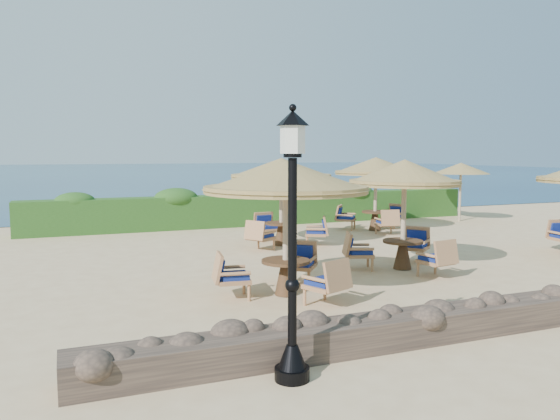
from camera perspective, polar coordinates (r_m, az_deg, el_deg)
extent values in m
plane|color=#D4B686|center=(15.03, 8.01, -4.84)|extent=(120.00, 120.00, 0.00)
plane|color=#0B2A4C|center=(83.17, -16.71, 3.81)|extent=(160.00, 160.00, 0.00)
cube|color=#1E4716|center=(21.43, -1.55, 0.08)|extent=(18.00, 0.90, 1.20)
cube|color=brown|center=(10.22, 25.78, -9.29)|extent=(15.00, 0.65, 0.44)
cylinder|color=black|center=(7.07, 1.27, -16.71)|extent=(0.44, 0.44, 0.16)
cone|color=black|center=(6.99, 1.27, -15.05)|extent=(0.36, 0.36, 0.30)
cylinder|color=black|center=(6.64, 1.30, -4.94)|extent=(0.11, 0.11, 2.40)
cylinder|color=silver|center=(6.53, 1.33, 7.49)|extent=(0.30, 0.30, 0.36)
cone|color=black|center=(6.54, 1.33, 9.59)|extent=(0.40, 0.40, 0.18)
cylinder|color=tan|center=(23.59, 18.30, 1.54)|extent=(0.10, 0.10, 2.20)
cone|color=olive|center=(23.54, 18.38, 4.16)|extent=(2.30, 2.30, 0.45)
cylinder|color=tan|center=(10.72, 0.60, -2.64)|extent=(0.12, 0.12, 2.40)
cone|color=olive|center=(10.60, 0.61, 3.67)|extent=(3.25, 3.25, 0.55)
cylinder|color=olive|center=(10.62, 0.61, 2.16)|extent=(3.19, 3.19, 0.14)
cylinder|color=#4E321B|center=(10.81, 0.60, -5.37)|extent=(0.96, 0.96, 0.06)
cone|color=#4E321B|center=(10.88, 0.60, -7.18)|extent=(0.44, 0.44, 0.64)
cylinder|color=tan|center=(13.44, 12.77, -1.03)|extent=(0.12, 0.12, 2.40)
cone|color=olive|center=(13.35, 12.89, 4.00)|extent=(2.66, 2.66, 0.55)
cylinder|color=olive|center=(13.37, 12.86, 2.80)|extent=(2.61, 2.61, 0.14)
cylinder|color=#4E321B|center=(13.52, 12.72, -3.22)|extent=(0.96, 0.96, 0.06)
cone|color=#4E321B|center=(13.58, 12.69, -4.68)|extent=(0.44, 0.44, 0.64)
cylinder|color=tan|center=(16.49, 0.13, 0.40)|extent=(0.12, 0.12, 2.40)
cone|color=olive|center=(16.42, 0.13, 4.50)|extent=(3.06, 3.06, 0.55)
cylinder|color=olive|center=(16.43, 0.13, 3.52)|extent=(3.00, 3.00, 0.14)
cylinder|color=#4E321B|center=(16.55, 0.13, -1.39)|extent=(0.96, 0.96, 0.06)
cone|color=#4E321B|center=(16.60, 0.13, -2.59)|extent=(0.44, 0.44, 0.64)
cylinder|color=tan|center=(19.97, 9.93, 1.29)|extent=(0.12, 0.12, 2.40)
cone|color=olive|center=(19.91, 10.00, 4.67)|extent=(2.97, 2.97, 0.55)
cylinder|color=olive|center=(19.92, 9.98, 3.87)|extent=(2.91, 2.91, 0.14)
cylinder|color=#4E321B|center=(20.02, 9.91, -0.20)|extent=(0.96, 0.96, 0.06)
cone|color=#4E321B|center=(20.06, 9.89, -1.19)|extent=(0.44, 0.44, 0.64)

